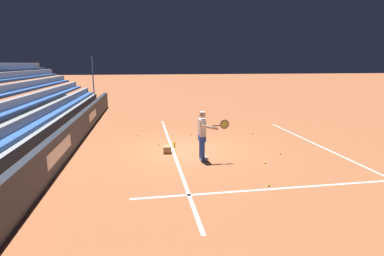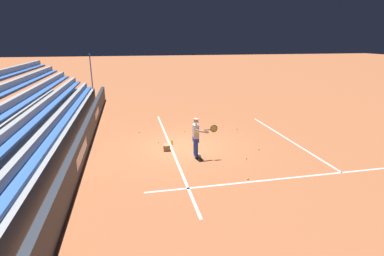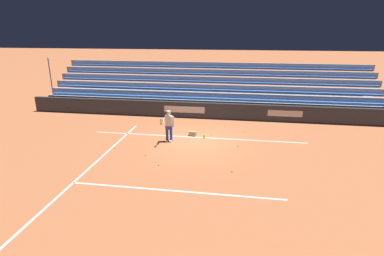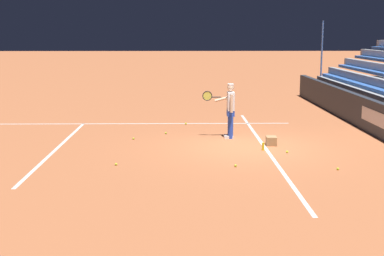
# 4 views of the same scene
# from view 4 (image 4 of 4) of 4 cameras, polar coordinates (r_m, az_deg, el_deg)

# --- Properties ---
(ground_plane) EXTENTS (160.00, 160.00, 0.00)m
(ground_plane) POSITION_cam_4_polar(r_m,az_deg,el_deg) (15.60, 5.95, -2.05)
(ground_plane) COLOR #B7663D
(court_baseline_white) EXTENTS (12.00, 0.10, 0.01)m
(court_baseline_white) POSITION_cam_4_polar(r_m,az_deg,el_deg) (15.67, 7.76, -2.03)
(court_baseline_white) COLOR white
(court_baseline_white) RESTS_ON ground
(court_sideline_white) EXTENTS (0.10, 12.00, 0.01)m
(court_sideline_white) POSITION_cam_4_polar(r_m,az_deg,el_deg) (19.63, -7.20, 0.46)
(court_sideline_white) COLOR white
(court_sideline_white) RESTS_ON ground
(court_service_line_white) EXTENTS (8.22, 0.10, 0.01)m
(court_service_line_white) POSITION_cam_4_polar(r_m,az_deg,el_deg) (15.90, -14.15, -2.07)
(court_service_line_white) COLOR white
(court_service_line_white) RESTS_ON ground
(tennis_player) EXTENTS (0.58, 0.99, 1.71)m
(tennis_player) POSITION_cam_4_polar(r_m,az_deg,el_deg) (16.77, 4.05, 1.94)
(tennis_player) COLOR blue
(tennis_player) RESTS_ON ground
(ball_box_cardboard) EXTENTS (0.42, 0.33, 0.26)m
(ball_box_cardboard) POSITION_cam_4_polar(r_m,az_deg,el_deg) (15.95, 8.45, -1.36)
(ball_box_cardboard) COLOR #A87F51
(ball_box_cardboard) RESTS_ON ground
(tennis_ball_on_baseline) EXTENTS (0.07, 0.07, 0.07)m
(tennis_ball_on_baseline) POSITION_cam_4_polar(r_m,az_deg,el_deg) (13.54, -8.10, -3.85)
(tennis_ball_on_baseline) COLOR #CCE533
(tennis_ball_on_baseline) RESTS_ON ground
(tennis_ball_midcourt) EXTENTS (0.07, 0.07, 0.07)m
(tennis_ball_midcourt) POSITION_cam_4_polar(r_m,az_deg,el_deg) (13.31, 4.67, -4.02)
(tennis_ball_midcourt) COLOR #CCE533
(tennis_ball_midcourt) RESTS_ON ground
(tennis_ball_stray_back) EXTENTS (0.07, 0.07, 0.07)m
(tennis_ball_stray_back) POSITION_cam_4_polar(r_m,az_deg,el_deg) (17.52, -2.81, -0.54)
(tennis_ball_stray_back) COLOR #CCE533
(tennis_ball_stray_back) RESTS_ON ground
(tennis_ball_by_box) EXTENTS (0.07, 0.07, 0.07)m
(tennis_ball_by_box) POSITION_cam_4_polar(r_m,az_deg,el_deg) (15.01, 10.11, -2.52)
(tennis_ball_by_box) COLOR #CCE533
(tennis_ball_by_box) RESTS_ON ground
(tennis_ball_near_player) EXTENTS (0.07, 0.07, 0.07)m
(tennis_ball_near_player) POSITION_cam_4_polar(r_m,az_deg,el_deg) (13.43, 15.29, -4.22)
(tennis_ball_near_player) COLOR #CCE533
(tennis_ball_near_player) RESTS_ON ground
(tennis_ball_toward_net) EXTENTS (0.07, 0.07, 0.07)m
(tennis_ball_toward_net) POSITION_cam_4_polar(r_m,az_deg,el_deg) (16.70, -6.26, -1.13)
(tennis_ball_toward_net) COLOR #CCE533
(tennis_ball_toward_net) RESTS_ON ground
(tennis_ball_far_left) EXTENTS (0.07, 0.07, 0.07)m
(tennis_ball_far_left) POSITION_cam_4_polar(r_m,az_deg,el_deg) (19.32, -0.66, 0.48)
(tennis_ball_far_left) COLOR #CCE533
(tennis_ball_far_left) RESTS_ON ground
(water_bottle) EXTENTS (0.07, 0.07, 0.22)m
(water_bottle) POSITION_cam_4_polar(r_m,az_deg,el_deg) (15.22, 7.60, -1.97)
(water_bottle) COLOR yellow
(water_bottle) RESTS_ON ground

